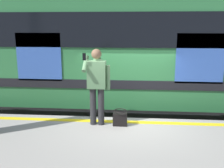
# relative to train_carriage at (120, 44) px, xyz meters

# --- Properties ---
(ground_plane) EXTENTS (26.30, 26.30, 0.00)m
(ground_plane) POSITION_rel_train_carriage_xyz_m (-0.27, 2.12, -2.64)
(ground_plane) COLOR #4C4742
(safety_line) EXTENTS (17.18, 0.16, 0.01)m
(safety_line) POSITION_rel_train_carriage_xyz_m (-0.27, 2.42, -1.62)
(safety_line) COLOR yellow
(safety_line) RESTS_ON platform
(track_rail_near) EXTENTS (22.79, 0.08, 0.16)m
(track_rail_near) POSITION_rel_train_carriage_xyz_m (-0.27, 0.71, -2.56)
(track_rail_near) COLOR slate
(track_rail_near) RESTS_ON ground
(track_rail_far) EXTENTS (22.79, 0.08, 0.16)m
(track_rail_far) POSITION_rel_train_carriage_xyz_m (-0.27, -0.72, -2.56)
(track_rail_far) COLOR slate
(track_rail_far) RESTS_ON ground
(train_carriage) EXTENTS (12.06, 2.74, 4.21)m
(train_carriage) POSITION_rel_train_carriage_xyz_m (0.00, 0.00, 0.00)
(train_carriage) COLOR #2D723F
(train_carriage) RESTS_ON ground
(passenger) EXTENTS (0.57, 0.55, 1.70)m
(passenger) POSITION_rel_train_carriage_xyz_m (0.37, 2.60, -0.61)
(passenger) COLOR #262628
(passenger) RESTS_ON platform
(handbag) EXTENTS (0.31, 0.29, 0.36)m
(handbag) POSITION_rel_train_carriage_xyz_m (-0.14, 2.64, -1.46)
(handbag) COLOR black
(handbag) RESTS_ON platform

